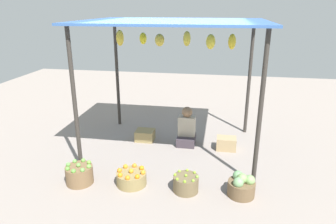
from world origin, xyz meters
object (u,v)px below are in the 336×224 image
basket_cabbages (241,186)px  wooden_crate_stacked_rear (226,143)px  basket_green_apples (79,174)px  vendor_person (187,130)px  wooden_crate_near_vendor (145,135)px  basket_limes (186,183)px  basket_oranges (131,178)px

basket_cabbages → wooden_crate_stacked_rear: (-0.21, 1.54, -0.03)m
basket_green_apples → basket_cabbages: 2.51m
basket_cabbages → vendor_person: bearing=121.1°
basket_cabbages → wooden_crate_stacked_rear: size_ratio=1.08×
vendor_person → wooden_crate_near_vendor: 0.89m
basket_green_apples → basket_limes: bearing=2.1°
basket_oranges → basket_limes: basket_limes is taller
basket_green_apples → basket_limes: basket_green_apples is taller
basket_green_apples → wooden_crate_stacked_rear: 2.81m
basket_oranges → basket_cabbages: basket_cabbages is taller
basket_oranges → wooden_crate_near_vendor: bearing=96.6°
vendor_person → basket_green_apples: (-1.50, -1.76, -0.15)m
basket_limes → basket_green_apples: bearing=-177.9°
basket_green_apples → basket_oranges: bearing=6.8°
basket_oranges → wooden_crate_stacked_rear: 2.12m
wooden_crate_near_vendor → basket_limes: bearing=-58.3°
basket_oranges → basket_limes: (0.86, -0.04, 0.01)m
basket_green_apples → basket_limes: (1.69, 0.06, -0.03)m
basket_green_apples → basket_limes: size_ratio=1.10×
basket_cabbages → wooden_crate_stacked_rear: 1.55m
basket_green_apples → wooden_crate_near_vendor: size_ratio=1.13×
wooden_crate_near_vendor → basket_cabbages: bearing=-42.0°
basket_limes → wooden_crate_stacked_rear: bearing=68.6°
basket_limes → wooden_crate_near_vendor: (-1.06, 1.72, -0.02)m
vendor_person → basket_green_apples: bearing=-130.4°
basket_green_apples → wooden_crate_near_vendor: 1.89m
wooden_crate_stacked_rear → basket_cabbages: bearing=-82.2°
basket_green_apples → wooden_crate_stacked_rear: bearing=35.2°
vendor_person → basket_oranges: size_ratio=1.65×
basket_oranges → basket_limes: 0.87m
basket_limes → wooden_crate_near_vendor: basket_limes is taller
basket_cabbages → wooden_crate_near_vendor: bearing=138.0°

